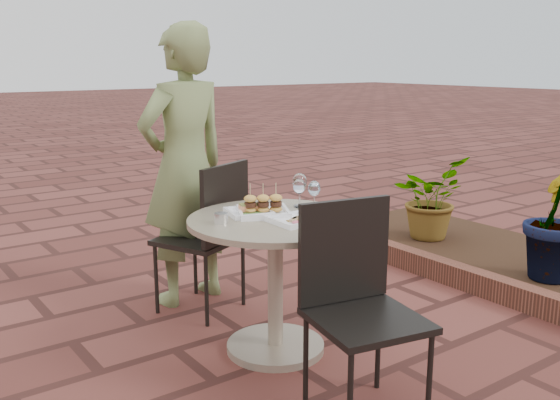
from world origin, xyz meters
TOP-DOWN VIEW (x-y plane):
  - ground at (0.00, 0.00)m, footprint 60.00×60.00m
  - cafe_table at (0.02, 0.10)m, footprint 0.90×0.90m
  - chair_far at (0.01, 0.75)m, footprint 0.58×0.58m
  - chair_near at (-0.03, -0.55)m, footprint 0.52×0.52m
  - diner at (-0.01, 1.04)m, footprint 0.69×0.51m
  - plate_salmon at (-0.05, 0.25)m, footprint 0.26×0.26m
  - plate_sliders at (0.01, 0.20)m, footprint 0.35×0.35m
  - plate_tuna at (0.04, -0.03)m, footprint 0.22×0.22m
  - wine_glass_right at (0.30, 0.13)m, footprint 0.07×0.07m
  - wine_glass_mid at (0.28, 0.24)m, footprint 0.08×0.08m
  - wine_glass_far at (0.26, 0.22)m, footprint 0.07×0.07m
  - steel_ramekin at (-0.26, 0.18)m, footprint 0.07×0.07m
  - cutlery_set at (0.24, -0.14)m, footprint 0.14×0.22m
  - planter_curb at (1.60, 0.30)m, footprint 0.12×3.00m
  - mulch_bed at (2.30, 0.30)m, footprint 1.30×3.00m
  - potted_plant_a at (2.21, 0.96)m, footprint 0.74×0.69m
  - potted_plant_b at (2.12, -0.21)m, footprint 0.59×0.53m

SIDE VIEW (x-z plane):
  - ground at x=0.00m, z-range 0.00..0.00m
  - mulch_bed at x=2.30m, z-range 0.00..0.06m
  - planter_curb at x=1.60m, z-range 0.00..0.15m
  - potted_plant_a at x=2.21m, z-range 0.06..0.74m
  - cafe_table at x=0.02m, z-range 0.12..0.85m
  - potted_plant_b at x=2.12m, z-range 0.06..0.95m
  - chair_far at x=0.01m, z-range 0.08..1.01m
  - chair_near at x=-0.03m, z-range 0.08..1.01m
  - cutlery_set at x=0.24m, z-range 0.73..0.73m
  - plate_tuna at x=0.04m, z-range 0.73..0.76m
  - plate_salmon at x=-0.05m, z-range 0.72..0.78m
  - steel_ramekin at x=-0.26m, z-range 0.73..0.78m
  - plate_sliders at x=0.01m, z-range 0.68..0.85m
  - wine_glass_right at x=0.30m, z-range 0.76..0.92m
  - wine_glass_far at x=0.26m, z-range 0.76..0.92m
  - wine_glass_mid at x=0.28m, z-range 0.77..0.95m
  - diner at x=-0.01m, z-range 0.00..1.74m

